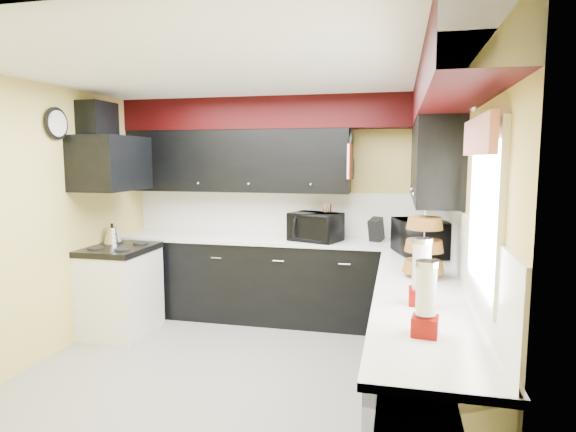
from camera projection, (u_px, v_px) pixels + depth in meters
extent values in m
plane|color=gray|center=(233.00, 377.00, 4.05)|extent=(3.60, 3.60, 0.00)
cube|color=#E0C666|center=(282.00, 208.00, 5.64)|extent=(3.60, 0.06, 2.50)
cube|color=#E0C666|center=(464.00, 239.00, 3.50)|extent=(0.06, 3.60, 2.50)
cube|color=#E0C666|center=(40.00, 224.00, 4.30)|extent=(0.06, 3.60, 2.50)
cube|color=white|center=(228.00, 72.00, 3.75)|extent=(3.60, 3.60, 0.06)
cube|color=black|center=(276.00, 281.00, 5.45)|extent=(3.60, 0.60, 0.90)
cube|color=black|center=(420.00, 357.00, 3.37)|extent=(0.60, 3.00, 0.90)
cube|color=white|center=(276.00, 240.00, 5.39)|extent=(3.62, 0.64, 0.04)
cube|color=white|center=(422.00, 291.00, 3.32)|extent=(0.64, 3.02, 0.04)
cube|color=white|center=(282.00, 213.00, 5.64)|extent=(3.60, 0.02, 0.50)
cube|color=white|center=(463.00, 247.00, 3.51)|extent=(0.02, 3.60, 0.50)
cube|color=black|center=(237.00, 161.00, 5.52)|extent=(2.60, 0.35, 0.70)
cube|color=black|center=(434.00, 162.00, 4.34)|extent=(0.35, 1.80, 0.70)
cube|color=black|center=(279.00, 114.00, 5.34)|extent=(3.60, 0.36, 0.35)
cube|color=black|center=(447.00, 85.00, 3.24)|extent=(0.36, 3.24, 0.35)
cube|color=white|center=(121.00, 292.00, 5.06)|extent=(0.60, 0.75, 0.86)
cube|color=black|center=(119.00, 249.00, 5.00)|extent=(0.62, 0.77, 0.06)
cube|color=black|center=(111.00, 163.00, 4.91)|extent=(0.50, 0.78, 0.55)
cube|color=black|center=(98.00, 122.00, 4.88)|extent=(0.24, 0.40, 0.40)
cube|color=red|center=(479.00, 136.00, 2.56)|extent=(0.04, 0.88, 0.20)
cube|color=white|center=(350.00, 161.00, 4.91)|extent=(0.03, 0.26, 0.35)
imported|color=black|center=(315.00, 227.00, 5.21)|extent=(0.64, 0.59, 0.30)
imported|color=black|center=(421.00, 238.00, 4.44)|extent=(0.56, 0.68, 0.33)
cylinder|color=white|center=(327.00, 232.00, 5.28)|extent=(0.21, 0.21, 0.17)
cube|color=black|center=(376.00, 230.00, 5.17)|extent=(0.17, 0.19, 0.25)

